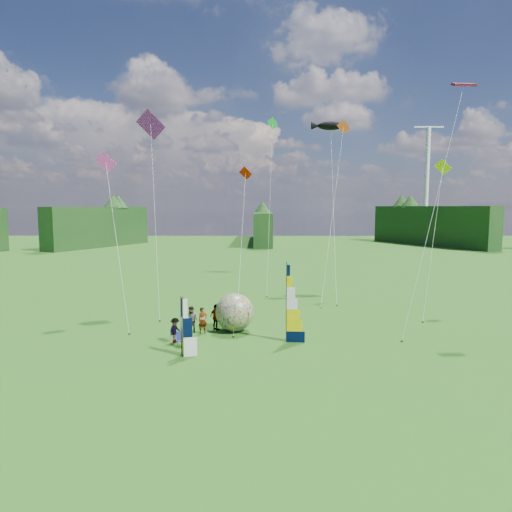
{
  "coord_description": "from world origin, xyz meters",
  "views": [
    {
      "loc": [
        -0.79,
        -24.43,
        8.58
      ],
      "look_at": [
        -1.0,
        4.0,
        5.5
      ],
      "focal_mm": 32.0,
      "sensor_mm": 36.0,
      "label": 1
    }
  ],
  "objects_px": {
    "side_banner_far": "(183,328)",
    "spectator_b": "(192,319)",
    "camp_chair": "(181,340)",
    "feather_banner_main": "(286,304)",
    "spectator_a": "(203,320)",
    "spectator_d": "(216,317)",
    "kite_whale": "(333,197)",
    "side_banner_left": "(181,327)",
    "spectator_c": "(175,330)",
    "bol_inflatable": "(235,312)"
  },
  "relations": [
    {
      "from": "bol_inflatable",
      "to": "spectator_b",
      "type": "bearing_deg",
      "value": -172.76
    },
    {
      "from": "camp_chair",
      "to": "feather_banner_main",
      "type": "bearing_deg",
      "value": -9.26
    },
    {
      "from": "kite_whale",
      "to": "side_banner_left",
      "type": "bearing_deg",
      "value": -108.8
    },
    {
      "from": "spectator_b",
      "to": "camp_chair",
      "type": "height_order",
      "value": "spectator_b"
    },
    {
      "from": "camp_chair",
      "to": "side_banner_far",
      "type": "bearing_deg",
      "value": -94.66
    },
    {
      "from": "feather_banner_main",
      "to": "spectator_d",
      "type": "height_order",
      "value": "feather_banner_main"
    },
    {
      "from": "spectator_a",
      "to": "spectator_c",
      "type": "height_order",
      "value": "spectator_a"
    },
    {
      "from": "side_banner_left",
      "to": "bol_inflatable",
      "type": "distance_m",
      "value": 5.84
    },
    {
      "from": "feather_banner_main",
      "to": "spectator_b",
      "type": "xyz_separation_m",
      "value": [
        -6.33,
        2.23,
        -1.58
      ]
    },
    {
      "from": "side_banner_far",
      "to": "kite_whale",
      "type": "relative_size",
      "value": 0.18
    },
    {
      "from": "side_banner_left",
      "to": "kite_whale",
      "type": "distance_m",
      "value": 23.81
    },
    {
      "from": "spectator_b",
      "to": "spectator_a",
      "type": "bearing_deg",
      "value": 6.44
    },
    {
      "from": "side_banner_far",
      "to": "spectator_d",
      "type": "bearing_deg",
      "value": 64.77
    },
    {
      "from": "side_banner_far",
      "to": "spectator_a",
      "type": "bearing_deg",
      "value": 71.82
    },
    {
      "from": "side_banner_left",
      "to": "spectator_d",
      "type": "xyz_separation_m",
      "value": [
        1.51,
        5.33,
        -0.76
      ]
    },
    {
      "from": "side_banner_left",
      "to": "camp_chair",
      "type": "relative_size",
      "value": 3.64
    },
    {
      "from": "camp_chair",
      "to": "spectator_b",
      "type": "bearing_deg",
      "value": 68.44
    },
    {
      "from": "bol_inflatable",
      "to": "spectator_b",
      "type": "xyz_separation_m",
      "value": [
        -2.91,
        -0.37,
        -0.42
      ]
    },
    {
      "from": "side_banner_left",
      "to": "camp_chair",
      "type": "height_order",
      "value": "side_banner_left"
    },
    {
      "from": "spectator_c",
      "to": "bol_inflatable",
      "type": "bearing_deg",
      "value": -29.53
    },
    {
      "from": "spectator_a",
      "to": "spectator_b",
      "type": "height_order",
      "value": "spectator_b"
    },
    {
      "from": "side_banner_far",
      "to": "spectator_b",
      "type": "xyz_separation_m",
      "value": [
        -0.26,
        5.16,
        -0.8
      ]
    },
    {
      "from": "spectator_a",
      "to": "side_banner_far",
      "type": "bearing_deg",
      "value": -126.71
    },
    {
      "from": "bol_inflatable",
      "to": "spectator_a",
      "type": "xyz_separation_m",
      "value": [
        -2.13,
        -0.62,
        -0.42
      ]
    },
    {
      "from": "spectator_d",
      "to": "side_banner_left",
      "type": "bearing_deg",
      "value": 114.66
    },
    {
      "from": "feather_banner_main",
      "to": "side_banner_left",
      "type": "height_order",
      "value": "feather_banner_main"
    },
    {
      "from": "side_banner_far",
      "to": "spectator_b",
      "type": "distance_m",
      "value": 5.22
    },
    {
      "from": "kite_whale",
      "to": "feather_banner_main",
      "type": "bearing_deg",
      "value": -95.63
    },
    {
      "from": "side_banner_left",
      "to": "spectator_d",
      "type": "bearing_deg",
      "value": 83.59
    },
    {
      "from": "spectator_a",
      "to": "kite_whale",
      "type": "height_order",
      "value": "kite_whale"
    },
    {
      "from": "spectator_a",
      "to": "spectator_c",
      "type": "bearing_deg",
      "value": -155.95
    },
    {
      "from": "side_banner_far",
      "to": "kite_whale",
      "type": "xyz_separation_m",
      "value": [
        11.6,
        19.59,
        7.78
      ]
    },
    {
      "from": "feather_banner_main",
      "to": "kite_whale",
      "type": "bearing_deg",
      "value": 75.08
    },
    {
      "from": "spectator_c",
      "to": "spectator_b",
      "type": "bearing_deg",
      "value": 6.75
    },
    {
      "from": "kite_whale",
      "to": "side_banner_far",
      "type": "bearing_deg",
      "value": -107.89
    },
    {
      "from": "bol_inflatable",
      "to": "spectator_a",
      "type": "distance_m",
      "value": 2.26
    },
    {
      "from": "side_banner_left",
      "to": "spectator_a",
      "type": "relative_size",
      "value": 1.87
    },
    {
      "from": "side_banner_far",
      "to": "bol_inflatable",
      "type": "distance_m",
      "value": 6.14
    },
    {
      "from": "camp_chair",
      "to": "spectator_c",
      "type": "bearing_deg",
      "value": 101.98
    },
    {
      "from": "feather_banner_main",
      "to": "kite_whale",
      "type": "relative_size",
      "value": 0.26
    },
    {
      "from": "side_banner_left",
      "to": "spectator_a",
      "type": "bearing_deg",
      "value": 90.65
    },
    {
      "from": "spectator_d",
      "to": "kite_whale",
      "type": "distance_m",
      "value": 19.24
    },
    {
      "from": "side_banner_left",
      "to": "spectator_c",
      "type": "bearing_deg",
      "value": 118.1
    },
    {
      "from": "bol_inflatable",
      "to": "spectator_a",
      "type": "relative_size",
      "value": 1.47
    },
    {
      "from": "feather_banner_main",
      "to": "spectator_c",
      "type": "bearing_deg",
      "value": -175.45
    },
    {
      "from": "spectator_b",
      "to": "kite_whale",
      "type": "distance_m",
      "value": 20.56
    },
    {
      "from": "bol_inflatable",
      "to": "spectator_c",
      "type": "height_order",
      "value": "bol_inflatable"
    },
    {
      "from": "spectator_c",
      "to": "camp_chair",
      "type": "distance_m",
      "value": 1.08
    },
    {
      "from": "bol_inflatable",
      "to": "camp_chair",
      "type": "bearing_deg",
      "value": -130.67
    },
    {
      "from": "camp_chair",
      "to": "side_banner_left",
      "type": "bearing_deg",
      "value": -97.08
    }
  ]
}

